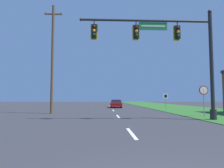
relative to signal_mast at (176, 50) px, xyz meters
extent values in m
cube|color=#2D6626|center=(6.66, 19.10, -4.88)|extent=(10.00, 110.00, 0.04)
cube|color=silver|center=(-3.84, -4.90, -4.89)|extent=(0.16, 2.80, 0.01)
cube|color=silver|center=(-3.84, 3.10, -4.89)|extent=(0.16, 2.80, 0.01)
cube|color=silver|center=(-3.84, 11.10, -4.89)|extent=(0.16, 2.80, 0.01)
cube|color=silver|center=(-3.84, 19.10, -4.89)|extent=(0.16, 2.80, 0.01)
cube|color=silver|center=(-3.84, 27.10, -4.89)|extent=(0.16, 2.80, 0.01)
cylinder|color=#232326|center=(2.56, 0.00, -4.51)|extent=(0.44, 0.44, 0.70)
cylinder|color=#232326|center=(2.56, 0.00, -1.09)|extent=(0.26, 0.26, 7.54)
sphere|color=#232326|center=(2.56, 0.00, 2.82)|extent=(0.28, 0.28, 0.28)
cylinder|color=#232326|center=(-2.04, 0.00, 2.08)|extent=(9.19, 0.16, 0.16)
sphere|color=#232326|center=(-6.64, 0.00, 2.08)|extent=(0.21, 0.21, 0.21)
cube|color=#196B33|center=(-1.58, 0.00, 1.69)|extent=(2.01, 0.06, 0.55)
cube|color=white|center=(-1.58, -0.03, 1.69)|extent=(1.69, 0.01, 0.08)
cylinder|color=black|center=(-5.72, 0.00, 1.91)|extent=(0.06, 0.06, 0.35)
cube|color=yellow|center=(-5.72, 0.14, 1.26)|extent=(0.50, 0.03, 1.11)
cube|color=black|center=(-5.72, 0.00, 1.26)|extent=(0.34, 0.24, 0.95)
sphere|color=#4C0F0C|center=(-5.72, -0.14, 1.54)|extent=(0.22, 0.22, 0.22)
sphere|color=orange|center=(-5.72, -0.14, 1.26)|extent=(0.22, 0.22, 0.22)
sphere|color=#0F3D19|center=(-5.72, -0.14, 0.97)|extent=(0.22, 0.22, 0.22)
cylinder|color=black|center=(-2.77, 0.00, 1.91)|extent=(0.06, 0.06, 0.35)
cube|color=yellow|center=(-2.77, 0.14, 1.26)|extent=(0.50, 0.03, 1.11)
cube|color=black|center=(-2.77, 0.00, 1.26)|extent=(0.34, 0.24, 0.95)
sphere|color=#4C0F0C|center=(-2.77, -0.14, 1.54)|extent=(0.22, 0.22, 0.22)
sphere|color=orange|center=(-2.77, -0.14, 1.26)|extent=(0.22, 0.22, 0.22)
sphere|color=#0F3D19|center=(-2.77, -0.14, 0.97)|extent=(0.22, 0.22, 0.22)
cylinder|color=black|center=(0.17, 0.00, 1.91)|extent=(0.06, 0.06, 0.35)
cube|color=yellow|center=(0.17, 0.14, 1.26)|extent=(0.50, 0.03, 1.11)
cube|color=black|center=(0.17, 0.00, 1.26)|extent=(0.34, 0.24, 0.95)
sphere|color=#4C0F0C|center=(0.17, -0.14, 1.54)|extent=(0.22, 0.22, 0.22)
sphere|color=orange|center=(0.17, -0.14, 1.26)|extent=(0.22, 0.22, 0.22)
sphere|color=#0F3D19|center=(0.17, -0.14, 0.97)|extent=(0.22, 0.22, 0.22)
cylinder|color=black|center=(-2.09, 20.15, -4.58)|extent=(0.22, 0.64, 0.64)
cylinder|color=black|center=(-3.69, 20.25, -4.58)|extent=(0.22, 0.64, 0.64)
cylinder|color=black|center=(-2.28, 17.35, -4.58)|extent=(0.22, 0.64, 0.64)
cylinder|color=black|center=(-3.87, 17.45, -4.58)|extent=(0.22, 0.64, 0.64)
cube|color=#AD1414|center=(-2.98, 18.80, -4.40)|extent=(2.09, 4.31, 0.55)
cube|color=#283342|center=(-2.98, 18.90, -3.92)|extent=(1.71, 1.87, 0.42)
cube|color=#AD1414|center=(-2.98, 18.90, -3.74)|extent=(1.67, 1.83, 0.06)
cube|color=#B71414|center=(-3.12, 16.73, -4.34)|extent=(1.67, 0.17, 0.14)
cylinder|color=black|center=(-1.64, 30.78, -4.58)|extent=(0.22, 0.64, 0.64)
cylinder|color=black|center=(-3.24, 30.78, -4.58)|extent=(0.22, 0.64, 0.64)
cylinder|color=black|center=(-1.64, 27.85, -4.58)|extent=(0.22, 0.64, 0.64)
cylinder|color=black|center=(-3.24, 27.85, -4.58)|extent=(0.22, 0.64, 0.64)
cube|color=#1E2D9E|center=(-2.44, 29.31, -4.40)|extent=(1.82, 4.32, 0.55)
cube|color=#283342|center=(-2.44, 29.42, -3.92)|extent=(1.60, 1.82, 0.42)
cube|color=#1E2D9E|center=(-2.44, 29.42, -3.74)|extent=(1.57, 1.78, 0.06)
cube|color=#B71414|center=(-2.44, 27.18, -4.34)|extent=(1.67, 0.06, 0.14)
cylinder|color=gray|center=(3.10, 2.31, -3.76)|extent=(0.07, 0.07, 2.20)
cylinder|color=red|center=(3.10, 2.31, -2.74)|extent=(0.76, 0.04, 0.76)
cylinder|color=white|center=(3.10, 2.29, -2.74)|extent=(0.61, 0.01, 0.61)
cylinder|color=gray|center=(2.46, 10.22, -3.86)|extent=(0.06, 0.06, 2.00)
cube|color=white|center=(2.46, 10.22, -3.13)|extent=(0.55, 0.04, 0.60)
cube|color=black|center=(2.46, 10.20, -3.13)|extent=(0.31, 0.01, 0.34)
cylinder|color=brown|center=(-10.16, 6.32, 0.56)|extent=(0.26, 0.26, 10.93)
cube|color=brown|center=(-10.16, 6.32, 5.13)|extent=(1.80, 0.12, 0.12)
cylinder|color=#333338|center=(-10.91, 6.32, 5.25)|extent=(0.08, 0.08, 0.12)
cylinder|color=#333338|center=(-9.41, 6.32, 5.25)|extent=(0.08, 0.08, 0.12)
camera|label=1|loc=(-5.05, -13.59, -3.38)|focal=32.00mm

